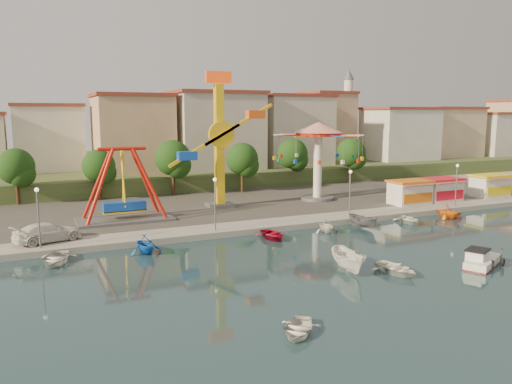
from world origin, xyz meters
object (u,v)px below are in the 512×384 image
rowboat_a (396,269)px  skiff (349,261)px  cabin_motorboat (482,261)px  pirate_ship_ride (124,186)px  kamikaze_tower (224,145)px  wave_swinger (318,143)px  van (47,232)px

rowboat_a → skiff: (-3.04, 1.92, 0.49)m
cabin_motorboat → rowboat_a: cabin_motorboat is taller
skiff → pirate_ship_ride: bearing=128.6°
kamikaze_tower → skiff: (0.19, -26.29, -7.45)m
kamikaze_tower → wave_swinger: kamikaze_tower is taller
cabin_motorboat → skiff: bearing=136.0°
kamikaze_tower → skiff: size_ratio=3.61×
cabin_motorboat → van: bearing=120.7°
skiff → van: size_ratio=0.77×
pirate_ship_ride → cabin_motorboat: bearing=-48.9°
pirate_ship_ride → skiff: (12.85, -23.30, -3.51)m
cabin_motorboat → kamikaze_tower: bearing=83.5°
kamikaze_tower → van: bearing=-155.8°
cabin_motorboat → rowboat_a: (-7.37, 1.42, -0.03)m
kamikaze_tower → cabin_motorboat: size_ratio=3.43×
cabin_motorboat → van: (-31.23, 20.36, 1.04)m
pirate_ship_ride → kamikaze_tower: bearing=13.3°
wave_swinger → skiff: bearing=-116.7°
kamikaze_tower → skiff: bearing=-89.6°
van → skiff: bearing=-147.2°
wave_swinger → rowboat_a: wave_swinger is taller
rowboat_a → kamikaze_tower: bearing=90.5°
wave_swinger → rowboat_a: (-10.08, -27.97, -7.80)m
pirate_ship_ride → skiff: pirate_ship_ride is taller
wave_swinger → van: wave_swinger is taller
wave_swinger → cabin_motorboat: wave_swinger is taller
cabin_motorboat → rowboat_a: size_ratio=1.27×
wave_swinger → cabin_motorboat: (-2.70, -29.39, -7.77)m
van → rowboat_a: bearing=-146.3°
pirate_ship_ride → skiff: size_ratio=2.19×
rowboat_a → pirate_ship_ride: bearing=116.1°
kamikaze_tower → skiff: kamikaze_tower is taller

